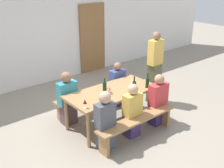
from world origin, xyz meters
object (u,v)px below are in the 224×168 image
wine_glass_4 (133,79)px  wine_bottle_0 (105,87)px  seated_guest_far_0 (68,99)px  tasting_table (112,94)px  seated_guest_near_2 (158,101)px  bench_near (137,123)px  wine_glass_1 (109,88)px  wine_glass_3 (130,87)px  seated_guest_far_1 (117,85)px  wooden_door (93,38)px  standing_host (155,69)px  bench_far (91,97)px  wine_bottle_1 (147,82)px  seated_guest_near_0 (105,122)px  seated_guest_near_1 (132,112)px  wine_glass_0 (85,102)px  wine_glass_2 (104,83)px

wine_glass_4 → wine_bottle_0: bearing=177.4°
wine_glass_4 → seated_guest_far_0: size_ratio=0.13×
tasting_table → seated_guest_near_2: bearing=-39.0°
bench_near → wine_glass_1: 0.85m
wine_glass_3 → seated_guest_far_1: 1.01m
wooden_door → standing_host: size_ratio=1.21×
wine_glass_3 → bench_far: bearing=103.6°
wine_bottle_0 → wine_bottle_1: 0.91m
seated_guest_near_2 → wine_glass_4: bearing=12.5°
tasting_table → wine_glass_4: 0.62m
bench_far → wine_glass_4: 1.06m
wine_bottle_0 → seated_guest_far_0: (-0.55, 0.54, -0.31)m
wooden_door → wine_glass_3: bearing=-113.8°
bench_far → seated_guest_near_0: 1.50m
seated_guest_near_0 → wine_glass_3: bearing=-69.2°
wine_bottle_0 → wine_glass_4: (0.74, -0.03, -0.01)m
seated_guest_far_1 → bench_far: bearing=-102.9°
wine_glass_3 → seated_guest_far_0: (-0.93, 0.85, -0.31)m
bench_far → seated_guest_far_1: bearing=-12.9°
wine_bottle_1 → seated_guest_far_0: (-1.37, 0.92, -0.31)m
tasting_table → seated_guest_near_1: seated_guest_near_1 is taller
wine_glass_3 → seated_guest_far_1: bearing=64.1°
bench_near → seated_guest_far_1: 1.50m
wine_glass_0 → seated_guest_near_0: seated_guest_near_0 is taller
wine_glass_2 → wine_bottle_0: bearing=-126.9°
wine_glass_1 → seated_guest_far_1: (0.79, 0.67, -0.37)m
wine_glass_4 → seated_guest_near_1: bearing=-133.5°
wine_glass_4 → bench_near: bearing=-127.9°
seated_guest_near_0 → seated_guest_near_1: 0.66m
bench_near → seated_guest_near_1: 0.22m
seated_guest_near_2 → seated_guest_far_0: (-1.43, 1.19, 0.03)m
wine_bottle_1 → standing_host: standing_host is taller
wine_glass_1 → wine_glass_2: bearing=71.1°
bench_near → wine_glass_0: (-0.84, 0.47, 0.52)m
wine_bottle_0 → seated_guest_far_1: seated_guest_far_1 is taller
wine_glass_0 → wine_glass_1: (0.71, 0.19, 0.00)m
wine_glass_4 → tasting_table: bearing=-177.8°
bench_near → seated_guest_near_2: bearing=11.6°
tasting_table → wine_glass_0: 0.91m
bench_near → wine_glass_0: wine_glass_0 is taller
bench_far → seated_guest_far_1: size_ratio=1.67×
tasting_table → wine_glass_0: size_ratio=11.27×
seated_guest_near_2 → seated_guest_far_0: seated_guest_far_0 is taller
seated_guest_near_0 → seated_guest_near_2: bearing=-90.0°
seated_guest_near_0 → seated_guest_near_2: (1.38, 0.00, -0.03)m
wine_bottle_1 → bench_near: bearing=-148.4°
wooden_door → bench_near: (-1.65, -3.69, -0.70)m
wine_bottle_1 → wine_glass_1: (-0.81, 0.25, 0.01)m
wine_bottle_0 → wine_glass_1: (0.01, -0.13, 0.01)m
seated_guest_near_2 → seated_guest_far_1: 1.19m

